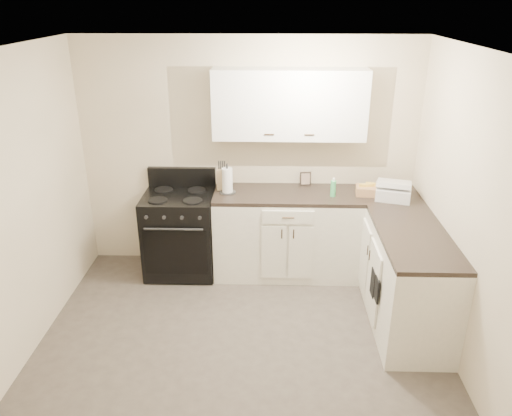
{
  "coord_description": "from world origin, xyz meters",
  "views": [
    {
      "loc": [
        0.24,
        -3.37,
        2.85
      ],
      "look_at": [
        0.11,
        0.85,
        1.04
      ],
      "focal_mm": 35.0,
      "sensor_mm": 36.0,
      "label": 1
    }
  ],
  "objects_px": {
    "paper_towel": "(227,181)",
    "countertop_grill": "(394,192)",
    "stove": "(180,234)",
    "knife_block": "(222,179)",
    "wicker_basket": "(369,191)"
  },
  "relations": [
    {
      "from": "stove",
      "to": "knife_block",
      "type": "xyz_separation_m",
      "value": [
        0.46,
        0.12,
        0.59
      ]
    },
    {
      "from": "knife_block",
      "to": "paper_towel",
      "type": "distance_m",
      "value": 0.12
    },
    {
      "from": "stove",
      "to": "wicker_basket",
      "type": "distance_m",
      "value": 2.07
    },
    {
      "from": "wicker_basket",
      "to": "paper_towel",
      "type": "bearing_deg",
      "value": 179.28
    },
    {
      "from": "paper_towel",
      "to": "countertop_grill",
      "type": "distance_m",
      "value": 1.71
    },
    {
      "from": "knife_block",
      "to": "countertop_grill",
      "type": "xyz_separation_m",
      "value": [
        1.77,
        -0.2,
        -0.05
      ]
    },
    {
      "from": "stove",
      "to": "knife_block",
      "type": "bearing_deg",
      "value": 14.05
    },
    {
      "from": "stove",
      "to": "paper_towel",
      "type": "distance_m",
      "value": 0.81
    },
    {
      "from": "countertop_grill",
      "to": "wicker_basket",
      "type": "bearing_deg",
      "value": 175.67
    },
    {
      "from": "stove",
      "to": "countertop_grill",
      "type": "bearing_deg",
      "value": -2.18
    },
    {
      "from": "knife_block",
      "to": "paper_towel",
      "type": "relative_size",
      "value": 0.85
    },
    {
      "from": "paper_towel",
      "to": "countertop_grill",
      "type": "bearing_deg",
      "value": -3.5
    },
    {
      "from": "paper_towel",
      "to": "countertop_grill",
      "type": "relative_size",
      "value": 0.79
    },
    {
      "from": "wicker_basket",
      "to": "countertop_grill",
      "type": "height_order",
      "value": "countertop_grill"
    },
    {
      "from": "paper_towel",
      "to": "wicker_basket",
      "type": "height_order",
      "value": "paper_towel"
    }
  ]
}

